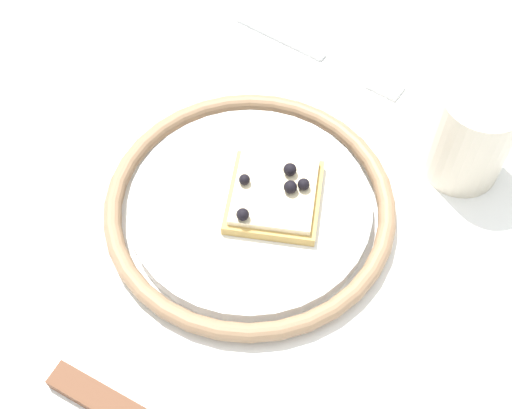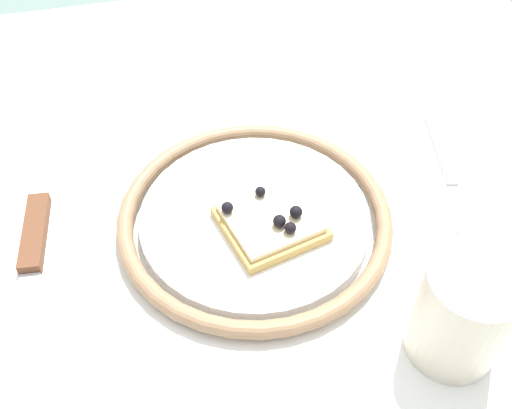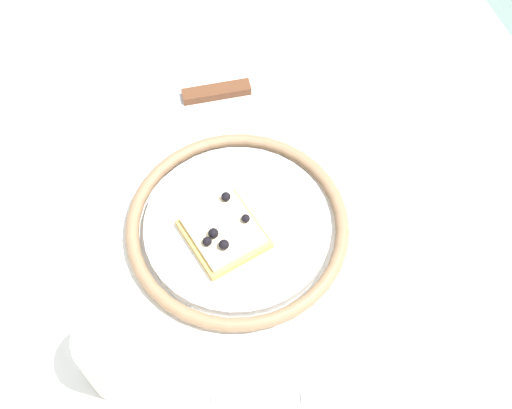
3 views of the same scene
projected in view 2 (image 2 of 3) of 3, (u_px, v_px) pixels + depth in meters
The scene contains 6 objects.
dining_table at pixel (227, 271), 0.64m from camera, with size 0.96×0.87×0.75m.
plate at pixel (255, 218), 0.56m from camera, with size 0.26×0.26×0.02m.
pizza_slice_near at pixel (271, 221), 0.54m from camera, with size 0.10×0.10×0.03m.
knife at pixel (31, 261), 0.53m from camera, with size 0.04×0.24×0.01m.
fork at pixel (451, 179), 0.61m from camera, with size 0.06×0.20×0.00m.
cup at pixel (462, 314), 0.45m from camera, with size 0.07×0.07×0.09m, color beige.
Camera 2 is at (0.06, 0.38, 1.18)m, focal length 41.85 mm.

